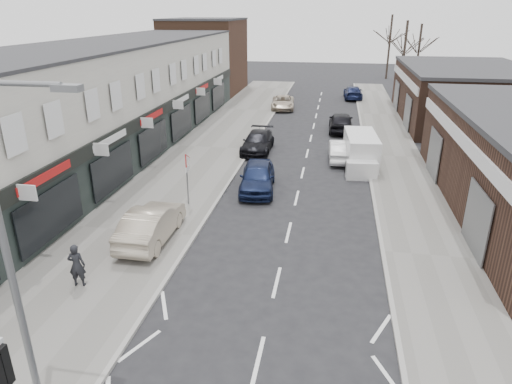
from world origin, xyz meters
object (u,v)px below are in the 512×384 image
at_px(traffic_light, 0,380).
at_px(parked_car_left_c, 283,103).
at_px(street_lamp, 13,249).
at_px(parked_car_left_a, 257,177).
at_px(sedan_on_pavement, 151,224).
at_px(white_van, 361,152).
at_px(parked_car_right_a, 341,150).
at_px(parked_car_right_b, 341,122).
at_px(pedestrian, 77,265).
at_px(parked_car_left_b, 258,142).
at_px(warning_sign, 187,164).
at_px(parked_car_right_c, 353,92).

height_order(traffic_light, parked_car_left_c, traffic_light).
xyz_separation_m(street_lamp, parked_car_left_a, (2.33, 15.55, -3.86)).
bearing_deg(sedan_on_pavement, street_lamp, 96.23).
relative_size(white_van, parked_car_right_a, 1.28).
height_order(parked_car_right_a, parked_car_right_b, parked_car_right_b).
xyz_separation_m(parked_car_left_a, parked_car_right_b, (4.40, 13.75, 0.02)).
relative_size(traffic_light, sedan_on_pavement, 0.70).
bearing_deg(pedestrian, parked_car_right_a, -129.33).
bearing_deg(parked_car_left_b, warning_sign, -100.56).
relative_size(sedan_on_pavement, pedestrian, 2.79).
bearing_deg(sedan_on_pavement, parked_car_right_b, -111.00).
bearing_deg(traffic_light, parked_car_left_b, 87.60).
relative_size(warning_sign, pedestrian, 1.69).
relative_size(warning_sign, parked_car_left_b, 0.58).
xyz_separation_m(street_lamp, white_van, (7.93, 20.65, -3.68)).
xyz_separation_m(white_van, pedestrian, (-10.16, -15.40, -0.02)).
height_order(traffic_light, sedan_on_pavement, traffic_light).
height_order(pedestrian, parked_car_left_a, pedestrian).
height_order(sedan_on_pavement, parked_car_left_c, sedan_on_pavement).
bearing_deg(parked_car_left_b, street_lamp, -93.29).
xyz_separation_m(traffic_light, parked_car_right_c, (7.90, 45.39, -1.74)).
bearing_deg(parked_car_right_a, street_lamp, 70.20).
distance_m(warning_sign, parked_car_right_b, 18.12).
relative_size(parked_car_left_b, parked_car_right_a, 1.14).
distance_m(white_van, parked_car_left_a, 7.58).
height_order(parked_car_left_a, parked_car_right_c, parked_car_left_a).
xyz_separation_m(parked_car_left_a, parked_car_left_b, (-1.20, 7.11, -0.08)).
relative_size(parked_car_right_a, parked_car_right_b, 0.89).
relative_size(parked_car_left_b, parked_car_right_c, 0.99).
bearing_deg(parked_car_left_b, parked_car_right_c, 71.77).
relative_size(white_van, sedan_on_pavement, 1.18).
distance_m(street_lamp, parked_car_left_b, 23.03).
height_order(parked_car_right_a, parked_car_right_c, parked_car_right_c).
relative_size(street_lamp, parked_car_left_c, 1.73).
xyz_separation_m(parked_car_left_b, parked_car_right_c, (6.90, 21.51, 0.01)).
bearing_deg(parked_car_right_c, parked_car_left_c, 43.04).
distance_m(white_van, parked_car_right_a, 1.61).
bearing_deg(parked_car_left_a, parked_car_right_c, 72.75).
bearing_deg(warning_sign, parked_car_left_a, 42.91).
relative_size(warning_sign, parked_car_right_c, 0.58).
relative_size(street_lamp, parked_car_left_b, 1.72).
height_order(white_van, parked_car_right_a, white_van).
bearing_deg(parked_car_right_c, white_van, 87.95).
bearing_deg(parked_car_left_c, parked_car_left_b, -95.01).
xyz_separation_m(traffic_light, parked_car_left_a, (2.20, 16.77, -1.66)).
height_order(white_van, parked_car_left_c, white_van).
xyz_separation_m(parked_car_left_a, parked_car_left_c, (-1.20, 21.77, -0.12)).
height_order(parked_car_right_b, parked_car_right_c, parked_car_right_b).
bearing_deg(parked_car_right_b, street_lamp, 75.87).
bearing_deg(parked_car_left_b, parked_car_right_b, 49.39).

